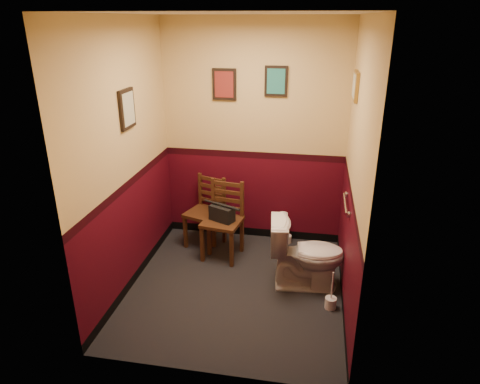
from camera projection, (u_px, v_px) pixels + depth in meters
The scene contains 17 objects.
floor at pixel (236, 287), 4.55m from camera, with size 2.20×2.40×0.00m, color black.
ceiling at pixel (235, 13), 3.53m from camera, with size 2.20×2.40×0.00m, color silver.
wall_back at pixel (254, 136), 5.14m from camera, with size 2.20×2.70×0.00m, color #410713.
wall_front at pixel (203, 223), 2.95m from camera, with size 2.20×2.70×0.00m, color #410713.
wall_left at pixel (126, 161), 4.22m from camera, with size 2.40×2.70×0.00m, color #410713.
wall_right at pixel (355, 175), 3.86m from camera, with size 2.40×2.70×0.00m, color #410713.
grab_bar at pixel (346, 204), 4.25m from camera, with size 0.05×0.56×0.06m.
framed_print_back_a at pixel (224, 84), 4.95m from camera, with size 0.28×0.04×0.36m.
framed_print_back_b at pixel (276, 81), 4.83m from camera, with size 0.26×0.04×0.34m.
framed_print_left at pixel (127, 109), 4.12m from camera, with size 0.04×0.30×0.38m.
framed_print_right at pixel (356, 86), 4.15m from camera, with size 0.04×0.34×0.28m.
toilet at pixel (307, 254), 4.45m from camera, with size 0.43×0.78×0.76m, color white.
toilet_brush at pixel (331, 302), 4.21m from camera, with size 0.11×0.11×0.41m.
chair_left at pixel (206, 212), 5.28m from camera, with size 0.52×0.52×0.87m.
chair_right at pixel (223, 220), 5.02m from camera, with size 0.49×0.49×0.91m.
handbag at pixel (222, 213), 4.94m from camera, with size 0.32×0.25×0.21m.
tp_stack at pixel (283, 230), 5.40m from camera, with size 0.23×0.14×0.41m.
Camera 1 is at (0.71, -3.76, 2.66)m, focal length 32.00 mm.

